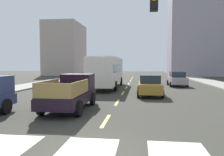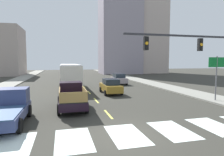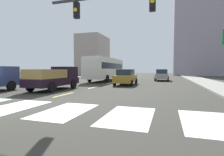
# 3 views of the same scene
# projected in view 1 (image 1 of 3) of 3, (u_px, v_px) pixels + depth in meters

# --- Properties ---
(sidewalk_left) EXTENTS (3.28, 110.00, 0.15)m
(sidewalk_left) POSITION_uv_depth(u_px,v_px,m) (26.00, 86.00, 25.43)
(sidewalk_left) COLOR gray
(sidewalk_left) RESTS_ON ground
(lane_dash_0) EXTENTS (0.16, 2.40, 0.01)m
(lane_dash_0) POSITION_uv_depth(u_px,v_px,m) (106.00, 121.00, 10.12)
(lane_dash_0) COLOR #DAD554
(lane_dash_0) RESTS_ON ground
(lane_dash_1) EXTENTS (0.16, 2.40, 0.01)m
(lane_dash_1) POSITION_uv_depth(u_px,v_px,m) (117.00, 102.00, 15.07)
(lane_dash_1) COLOR #DAD554
(lane_dash_1) RESTS_ON ground
(lane_dash_2) EXTENTS (0.16, 2.40, 0.01)m
(lane_dash_2) POSITION_uv_depth(u_px,v_px,m) (123.00, 93.00, 20.02)
(lane_dash_2) COLOR #DAD554
(lane_dash_2) RESTS_ON ground
(lane_dash_3) EXTENTS (0.16, 2.40, 0.01)m
(lane_dash_3) POSITION_uv_depth(u_px,v_px,m) (126.00, 87.00, 24.98)
(lane_dash_3) COLOR #DAD554
(lane_dash_3) RESTS_ON ground
(lane_dash_4) EXTENTS (0.16, 2.40, 0.01)m
(lane_dash_4) POSITION_uv_depth(u_px,v_px,m) (129.00, 84.00, 29.93)
(lane_dash_4) COLOR #DAD554
(lane_dash_4) RESTS_ON ground
(lane_dash_5) EXTENTS (0.16, 2.40, 0.01)m
(lane_dash_5) POSITION_uv_depth(u_px,v_px,m) (130.00, 81.00, 34.88)
(lane_dash_5) COLOR #DAD554
(lane_dash_5) RESTS_ON ground
(lane_dash_6) EXTENTS (0.16, 2.40, 0.01)m
(lane_dash_6) POSITION_uv_depth(u_px,v_px,m) (132.00, 79.00, 39.83)
(lane_dash_6) COLOR #DAD554
(lane_dash_6) RESTS_ON ground
(lane_dash_7) EXTENTS (0.16, 2.40, 0.01)m
(lane_dash_7) POSITION_uv_depth(u_px,v_px,m) (133.00, 77.00, 44.78)
(lane_dash_7) COLOR #DAD554
(lane_dash_7) RESTS_ON ground
(pickup_stakebed) EXTENTS (2.18, 5.20, 1.96)m
(pickup_stakebed) POSITION_uv_depth(u_px,v_px,m) (72.00, 92.00, 13.00)
(pickup_stakebed) COLOR black
(pickup_stakebed) RESTS_ON ground
(city_bus) EXTENTS (2.72, 10.80, 3.32)m
(city_bus) POSITION_uv_depth(u_px,v_px,m) (107.00, 70.00, 24.41)
(city_bus) COLOR silver
(city_bus) RESTS_ON ground
(sedan_far) EXTENTS (2.02, 4.40, 1.72)m
(sedan_far) POSITION_uv_depth(u_px,v_px,m) (177.00, 79.00, 26.50)
(sedan_far) COLOR gray
(sedan_far) RESTS_ON ground
(sedan_mid) EXTENTS (2.02, 4.40, 1.72)m
(sedan_mid) POSITION_uv_depth(u_px,v_px,m) (150.00, 85.00, 18.23)
(sedan_mid) COLOR olive
(sedan_mid) RESTS_ON ground
(block_mid_left) EXTENTS (7.95, 11.99, 12.80)m
(block_mid_left) POSITION_uv_depth(u_px,v_px,m) (65.00, 49.00, 56.23)
(block_mid_left) COLOR #A7978D
(block_mid_left) RESTS_ON ground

